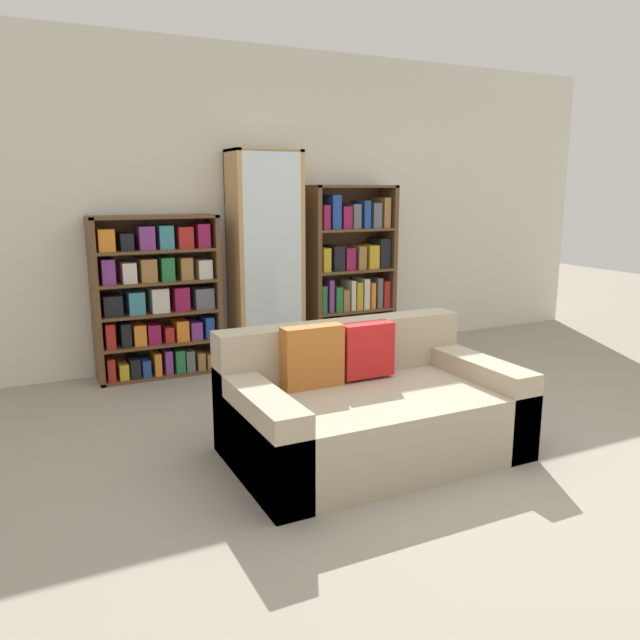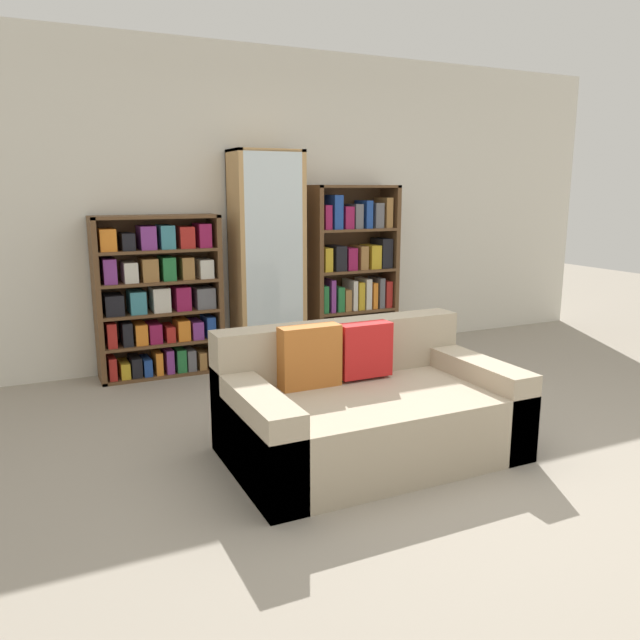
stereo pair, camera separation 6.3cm
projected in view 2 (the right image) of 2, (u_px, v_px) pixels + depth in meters
name	position (u px, v px, depth m)	size (l,w,h in m)	color
ground_plane	(468.00, 471.00, 3.40)	(16.00, 16.00, 0.00)	gray
wall_back	(278.00, 207.00, 5.57)	(7.03, 0.06, 2.70)	silver
couch	(366.00, 410.00, 3.60)	(1.60, 0.97, 0.75)	tan
bookshelf_left	(159.00, 298.00, 5.06)	(1.00, 0.32, 1.31)	brown
display_cabinet	(267.00, 259.00, 5.38)	(0.59, 0.36, 1.83)	tan
bookshelf_right	(353.00, 275.00, 5.79)	(0.83, 0.32, 1.54)	brown
wine_bottle	(373.00, 376.00, 4.66)	(0.08, 0.08, 0.34)	#143819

